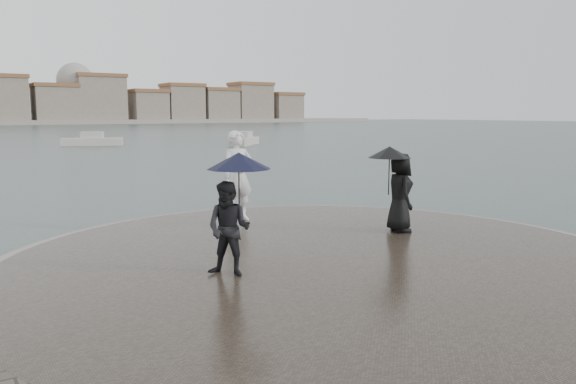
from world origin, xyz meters
TOP-DOWN VIEW (x-y plane):
  - ground at (0.00, 0.00)m, footprint 400.00×400.00m
  - kerb_ring at (0.00, 3.50)m, footprint 12.50×12.50m
  - quay_tip at (0.00, 3.50)m, footprint 11.90×11.90m
  - statue at (0.37, 7.70)m, footprint 0.84×0.56m
  - visitor_left at (-1.96, 3.47)m, footprint 1.27×1.13m
  - visitor_right at (2.77, 4.52)m, footprint 1.18×1.11m
  - boats at (3.90, 43.81)m, footprint 38.60×16.54m

SIDE VIEW (x-z plane):
  - ground at x=0.00m, z-range 0.00..0.00m
  - kerb_ring at x=0.00m, z-range 0.00..0.32m
  - quay_tip at x=0.00m, z-range 0.00..0.36m
  - boats at x=3.90m, z-range -0.37..1.13m
  - visitor_right at x=2.77m, z-range 0.48..2.43m
  - statue at x=0.37m, z-range 0.36..2.62m
  - visitor_left at x=-1.96m, z-range 0.48..2.52m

